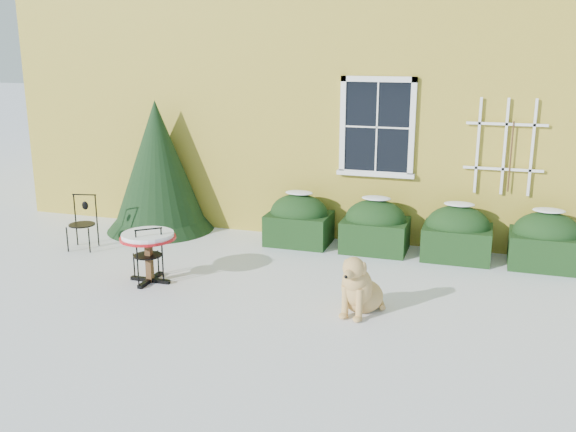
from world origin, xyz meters
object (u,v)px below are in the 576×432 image
(patio_chair_near, at_px, (148,254))
(patio_chair_far, at_px, (83,222))
(dog, at_px, (359,289))
(evergreen_shrub, at_px, (159,179))
(bistro_table, at_px, (148,241))

(patio_chair_near, bearing_deg, patio_chair_far, -70.59)
(patio_chair_far, bearing_deg, dog, -26.33)
(patio_chair_far, bearing_deg, evergreen_shrub, 52.92)
(evergreen_shrub, bearing_deg, dog, -32.18)
(bistro_table, relative_size, patio_chair_near, 0.94)
(patio_chair_near, relative_size, dog, 0.96)
(bistro_table, distance_m, patio_chair_near, 0.19)
(bistro_table, height_order, dog, dog)
(evergreen_shrub, distance_m, dog, 5.04)
(bistro_table, xyz_separation_m, patio_chair_near, (0.00, -0.02, -0.19))
(evergreen_shrub, height_order, dog, evergreen_shrub)
(evergreen_shrub, bearing_deg, patio_chair_far, -115.17)
(patio_chair_near, height_order, dog, patio_chair_near)
(dog, bearing_deg, patio_chair_far, 177.89)
(bistro_table, xyz_separation_m, patio_chair_far, (-1.83, 1.06, -0.16))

